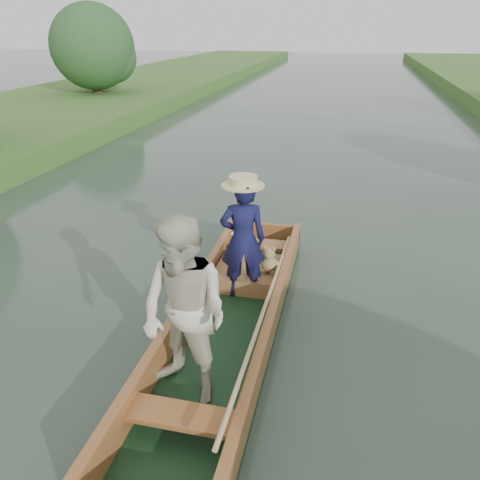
# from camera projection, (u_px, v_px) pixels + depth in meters

# --- Properties ---
(ground) EXTENTS (120.00, 120.00, 0.00)m
(ground) POSITION_uv_depth(u_px,v_px,m) (229.00, 334.00, 5.50)
(ground) COLOR #283D30
(ground) RESTS_ON ground
(trees_far) EXTENTS (22.83, 14.00, 4.25)m
(trees_far) POSITION_uv_depth(u_px,v_px,m) (275.00, 59.00, 12.85)
(trees_far) COLOR #47331E
(trees_far) RESTS_ON ground
(punt) EXTENTS (1.21, 5.00, 1.90)m
(punt) POSITION_uv_depth(u_px,v_px,m) (217.00, 300.00, 4.99)
(punt) COLOR #13321A
(punt) RESTS_ON ground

